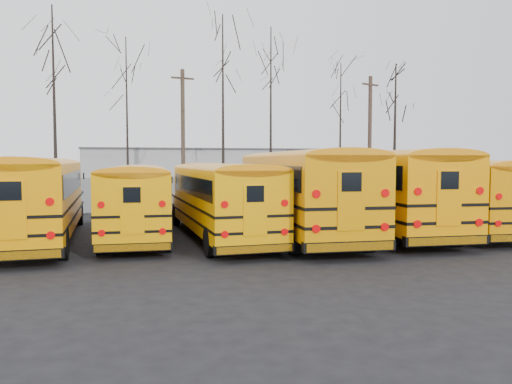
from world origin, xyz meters
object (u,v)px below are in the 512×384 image
object	(u,v)px
utility_pole_left	(183,134)
bus_b	(136,195)
bus_a	(37,192)
bus_d	(298,186)
bus_c	(220,194)
utility_pole_right	(370,137)
bus_f	(446,189)
bus_e	(374,184)

from	to	relation	value
utility_pole_left	bus_b	bearing A→B (deg)	-113.43
bus_a	bus_d	size ratio (longest dim) A/B	0.92
bus_c	bus_d	xyz separation A→B (m)	(3.10, 0.10, 0.29)
utility_pole_left	utility_pole_right	size ratio (longest dim) A/B	1.04
bus_a	utility_pole_right	xyz separation A→B (m)	(20.57, 14.71, 2.88)
bus_d	bus_f	size ratio (longest dim) A/B	1.12
bus_a	utility_pole_left	distance (m)	19.24
bus_a	utility_pole_right	world-z (taller)	utility_pole_right
bus_a	bus_b	xyz separation A→B (m)	(3.45, 0.26, -0.17)
utility_pole_right	utility_pole_left	bearing A→B (deg)	147.69
bus_c	utility_pole_right	xyz separation A→B (m)	(14.09, 15.55, 3.01)
bus_f	utility_pole_right	bearing A→B (deg)	79.47
bus_f	bus_e	bearing A→B (deg)	178.73
bus_e	bus_f	distance (m)	3.16
bus_b	bus_e	distance (m)	9.54
bus_b	bus_d	distance (m)	6.21
bus_d	utility_pole_right	bearing A→B (deg)	57.66
bus_a	utility_pole_right	bearing A→B (deg)	33.66
bus_a	bus_c	distance (m)	6.53
bus_b	bus_e	size ratio (longest dim) A/B	0.83
utility_pole_right	bus_b	bearing A→B (deg)	-159.95
utility_pole_left	bus_e	bearing A→B (deg)	-83.67
bus_b	utility_pole_left	bearing A→B (deg)	80.71
bus_a	utility_pole_left	xyz separation A→B (m)	(7.10, 17.62, 3.09)
bus_e	utility_pole_right	xyz separation A→B (m)	(7.61, 15.23, 2.72)
bus_a	utility_pole_right	size ratio (longest dim) A/B	1.22
bus_a	bus_c	world-z (taller)	bus_a
bus_d	utility_pole_left	distance (m)	18.76
bus_a	bus_c	xyz separation A→B (m)	(6.47, -0.84, -0.13)
bus_e	bus_f	size ratio (longest dim) A/B	1.12
bus_b	bus_c	bearing A→B (deg)	-17.47
utility_pole_left	bus_a	bearing A→B (deg)	-123.51
bus_d	bus_b	bearing A→B (deg)	173.75
bus_a	utility_pole_left	size ratio (longest dim) A/B	1.17
bus_a	bus_f	xyz separation A→B (m)	(16.09, -0.90, -0.06)
utility_pole_left	utility_pole_right	world-z (taller)	utility_pole_left
bus_d	bus_f	xyz separation A→B (m)	(6.51, -0.15, -0.22)
bus_e	utility_pole_left	distance (m)	19.29
bus_b	utility_pole_right	xyz separation A→B (m)	(17.11, 14.44, 3.05)
bus_a	bus_e	distance (m)	12.97
utility_pole_left	bus_f	bearing A→B (deg)	-75.67
bus_e	utility_pole_left	bearing A→B (deg)	111.39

